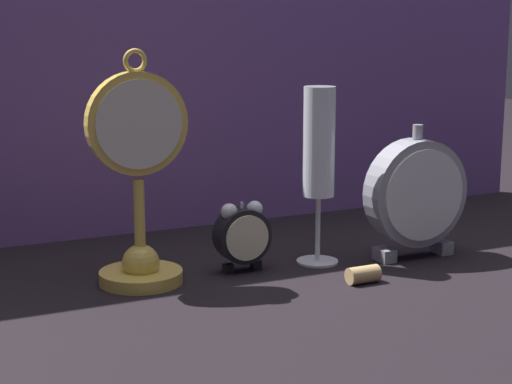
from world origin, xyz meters
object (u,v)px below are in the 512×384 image
pocket_watch_on_stand (139,193)px  mantel_clock_silver (416,194)px  alarm_clock_twin_bell (242,233)px  champagne_flute (319,154)px  wine_cork (363,275)px

pocket_watch_on_stand → mantel_clock_silver: pocket_watch_on_stand is taller
alarm_clock_twin_bell → mantel_clock_silver: 0.25m
pocket_watch_on_stand → champagne_flute: bearing=-3.8°
wine_cork → alarm_clock_twin_bell: bearing=135.5°
wine_cork → champagne_flute: bearing=93.2°
mantel_clock_silver → champagne_flute: size_ratio=0.78×
alarm_clock_twin_bell → wine_cork: 0.17m
mantel_clock_silver → champagne_flute: (-0.13, 0.04, 0.06)m
champagne_flute → mantel_clock_silver: bearing=-14.8°
pocket_watch_on_stand → alarm_clock_twin_bell: (0.14, -0.01, -0.06)m
pocket_watch_on_stand → wine_cork: bearing=-25.8°
pocket_watch_on_stand → alarm_clock_twin_bell: bearing=-3.6°
alarm_clock_twin_bell → champagne_flute: 0.15m
alarm_clock_twin_bell → wine_cork: alarm_clock_twin_bell is taller
mantel_clock_silver → wine_cork: mantel_clock_silver is taller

